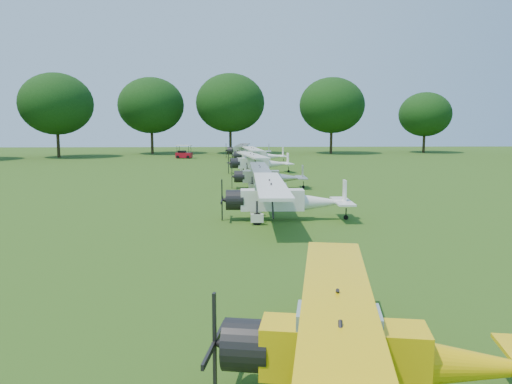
% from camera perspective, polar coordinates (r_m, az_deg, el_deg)
% --- Properties ---
extents(ground, '(160.00, 160.00, 0.00)m').
position_cam_1_polar(ground, '(25.30, 0.52, -3.28)').
color(ground, '#1C4A12').
rests_on(ground, ground).
extents(tree_belt, '(137.36, 130.27, 14.52)m').
position_cam_1_polar(tree_belt, '(25.61, 8.81, 14.82)').
color(tree_belt, black).
rests_on(tree_belt, ground).
extents(aircraft_2, '(6.07, 9.61, 1.89)m').
position_cam_1_polar(aircraft_2, '(9.23, 12.84, -16.53)').
color(aircraft_2, yellow).
rests_on(aircraft_2, ground).
extents(aircraft_3, '(6.66, 10.57, 2.09)m').
position_cam_1_polar(aircraft_3, '(25.27, 2.98, -0.49)').
color(aircraft_3, white).
rests_on(aircraft_3, ground).
extents(aircraft_4, '(5.72, 9.08, 1.80)m').
position_cam_1_polar(aircraft_4, '(37.71, 1.20, 2.02)').
color(aircraft_4, '#B8B8BC').
rests_on(aircraft_4, ground).
extents(aircraft_5, '(6.49, 10.28, 2.02)m').
position_cam_1_polar(aircraft_5, '(49.43, 0.20, 3.55)').
color(aircraft_5, white).
rests_on(aircraft_5, ground).
extents(aircraft_6, '(6.62, 10.55, 2.07)m').
position_cam_1_polar(aircraft_6, '(60.49, 0.13, 4.37)').
color(aircraft_6, white).
rests_on(aircraft_6, ground).
extents(aircraft_7, '(6.58, 10.48, 2.06)m').
position_cam_1_polar(aircraft_7, '(71.37, -1.05, 4.89)').
color(aircraft_7, '#B8B8BC').
rests_on(aircraft_7, ground).
extents(golf_cart, '(2.38, 1.72, 1.85)m').
position_cam_1_polar(golf_cart, '(71.12, -8.27, 4.33)').
color(golf_cart, '#A10B1A').
rests_on(golf_cart, ground).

